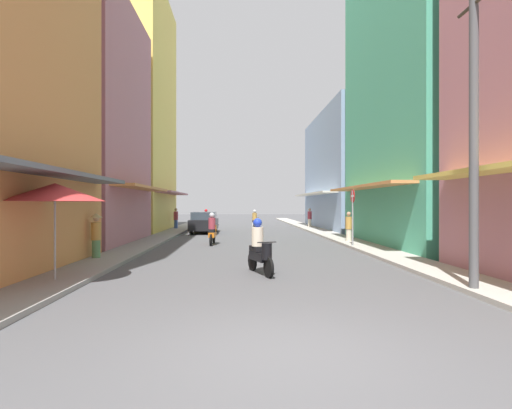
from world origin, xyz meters
name	(u,v)px	position (x,y,z in m)	size (l,w,h in m)	color
ground_plane	(248,235)	(0.00, 19.64, 0.00)	(104.04, 104.04, 0.00)	#4C4C4F
sidewalk_left	(166,235)	(-5.13, 19.64, 0.06)	(1.51, 55.29, 0.12)	gray
sidewalk_right	(328,234)	(5.13, 19.64, 0.06)	(1.51, 55.29, 0.12)	#ADA89E
building_left_mid	(72,124)	(-8.88, 14.69, 5.95)	(7.05, 8.14, 11.90)	#B7727F
building_left_far	(125,113)	(-8.88, 23.85, 8.68)	(7.05, 9.19, 17.37)	#EFD159
building_right_mid	(436,76)	(8.88, 13.23, 8.15)	(7.05, 10.25, 16.31)	#4CB28C
building_right_far	(356,171)	(8.88, 25.99, 4.62)	(7.05, 13.38, 9.25)	#8CA5CC
motorbike_orange	(212,230)	(-1.89, 14.11, 0.70)	(0.55, 1.81, 1.58)	black
motorbike_blue	(207,220)	(-3.25, 27.67, 0.70)	(0.66, 1.78, 1.58)	black
motorbike_black	(260,249)	(-0.01, 5.96, 0.70)	(0.75, 1.74, 1.58)	black
motorbike_white	(255,221)	(0.64, 24.43, 0.70)	(0.56, 1.80, 1.58)	black
parked_car	(204,222)	(-2.97, 22.01, 0.74)	(1.77, 4.11, 1.45)	black
pedestrian_crossing	(349,228)	(4.95, 14.32, 0.80)	(0.34, 0.34, 1.61)	beige
pedestrian_foreground	(96,234)	(-5.58, 8.75, 0.94)	(0.44, 0.44, 1.67)	#598C59
pedestrian_far	(310,218)	(5.31, 27.10, 0.82)	(0.34, 0.34, 1.63)	beige
pedestrian_midway	(176,219)	(-5.45, 25.43, 0.84)	(0.34, 0.34, 1.67)	#334C8C
vendor_umbrella	(55,192)	(-5.17, 4.78, 2.28)	(2.39, 2.39, 2.51)	#99999E
utility_pole	(474,132)	(4.63, 3.34, 3.60)	(0.20, 1.20, 7.05)	#4C4C4F
street_sign_no_entry	(353,210)	(4.53, 12.24, 1.72)	(0.07, 0.60, 2.65)	gray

